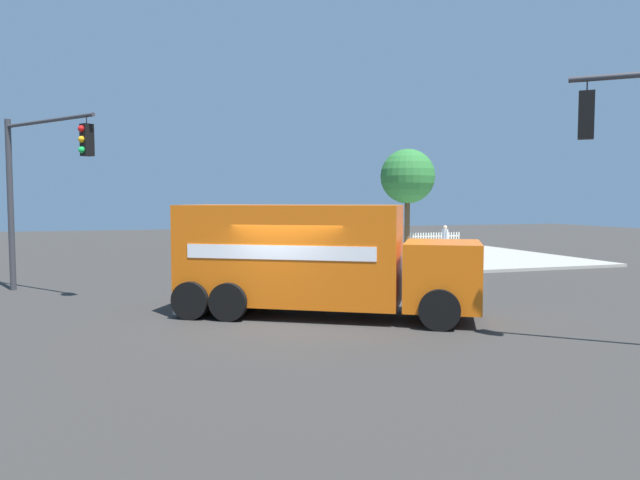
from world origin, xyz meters
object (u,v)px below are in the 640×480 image
object	(u,v)px
traffic_light_primary	(35,176)
shade_tree_near	(408,177)
delivery_truck	(315,258)
pedestrian_near_corner	(445,238)

from	to	relation	value
traffic_light_primary	shade_tree_near	world-z (taller)	shade_tree_near
delivery_truck	shade_tree_near	world-z (taller)	shade_tree_near
delivery_truck	shade_tree_near	xyz separation A→B (m)	(-10.97, -16.58, 2.95)
traffic_light_primary	delivery_truck	bearing A→B (deg)	140.95
pedestrian_near_corner	delivery_truck	bearing A→B (deg)	49.04
pedestrian_near_corner	shade_tree_near	distance (m)	4.65
pedestrian_near_corner	shade_tree_near	xyz separation A→B (m)	(0.83, -2.99, 3.46)
delivery_truck	traffic_light_primary	xyz separation A→B (m)	(7.67, -6.22, 2.37)
traffic_light_primary	pedestrian_near_corner	distance (m)	21.02
traffic_light_primary	shade_tree_near	size ratio (longest dim) A/B	0.98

